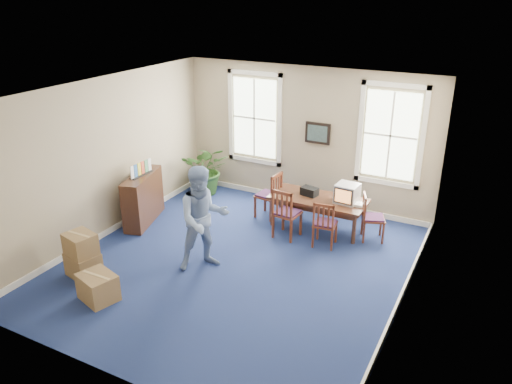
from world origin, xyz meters
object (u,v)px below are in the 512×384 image
at_px(conference_table, 318,213).
at_px(cardboard_boxes, 96,254).
at_px(man, 203,219).
at_px(credenza, 143,199).
at_px(chair_near_left, 287,212).
at_px(crt_tv, 347,193).
at_px(potted_plant, 207,169).

relative_size(conference_table, cardboard_boxes, 1.32).
bearing_deg(man, credenza, 109.21).
distance_m(man, cardboard_boxes, 1.99).
bearing_deg(chair_near_left, crt_tv, -138.86).
relative_size(crt_tv, chair_near_left, 0.44).
height_order(chair_near_left, potted_plant, potted_plant).
height_order(conference_table, credenza, credenza).
bearing_deg(man, chair_near_left, 17.75).
relative_size(chair_near_left, cardboard_boxes, 0.71).
bearing_deg(chair_near_left, conference_table, -115.86).
xyz_separation_m(chair_near_left, man, (-0.85, -1.78, 0.43)).
relative_size(conference_table, potted_plant, 1.58).
xyz_separation_m(conference_table, credenza, (-3.46, -1.48, 0.20)).
relative_size(potted_plant, cardboard_boxes, 0.84).
xyz_separation_m(man, cardboard_boxes, (-1.53, -1.15, -0.54)).
distance_m(man, credenza, 2.45).
distance_m(crt_tv, potted_plant, 3.74).
height_order(chair_near_left, cardboard_boxes, chair_near_left).
bearing_deg(cardboard_boxes, man, 37.00).
distance_m(crt_tv, cardboard_boxes, 5.00).
relative_size(chair_near_left, potted_plant, 0.85).
distance_m(conference_table, cardboard_boxes, 4.56).
height_order(credenza, cardboard_boxes, credenza).
distance_m(conference_table, chair_near_left, 0.82).
height_order(conference_table, crt_tv, crt_tv).
height_order(chair_near_left, credenza, credenza).
xyz_separation_m(man, potted_plant, (-1.85, 2.98, -0.34)).
height_order(crt_tv, credenza, same).
bearing_deg(credenza, chair_near_left, -2.06).
bearing_deg(crt_tv, cardboard_boxes, -128.15).
height_order(conference_table, potted_plant, potted_plant).
bearing_deg(chair_near_left, credenza, 19.74).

